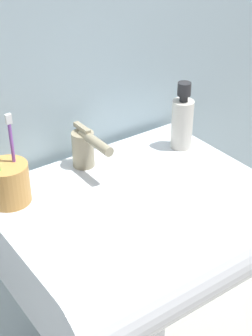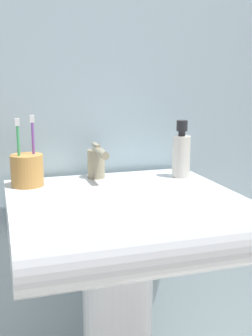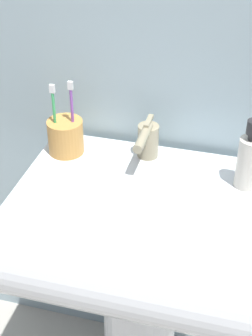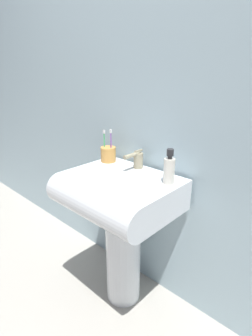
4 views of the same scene
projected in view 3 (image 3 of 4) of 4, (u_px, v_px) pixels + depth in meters
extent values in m
cylinder|color=white|center=(139.00, 325.00, 1.42)|extent=(0.19, 0.19, 0.62)
cube|color=white|center=(142.00, 218.00, 1.20)|extent=(0.57, 0.39, 0.16)
cylinder|color=white|center=(119.00, 278.00, 1.04)|extent=(0.57, 0.16, 0.16)
cylinder|color=tan|center=(148.00, 141.00, 1.25)|extent=(0.05, 0.05, 0.08)
cylinder|color=tan|center=(143.00, 137.00, 1.18)|extent=(0.02, 0.11, 0.02)
cube|color=tan|center=(149.00, 121.00, 1.22)|extent=(0.01, 0.06, 0.01)
cylinder|color=#D19347|center=(66.00, 137.00, 1.26)|extent=(0.09, 0.09, 0.09)
cylinder|color=#3FB266|center=(55.00, 121.00, 1.23)|extent=(0.01, 0.01, 0.15)
cube|color=white|center=(52.00, 89.00, 1.18)|extent=(0.01, 0.01, 0.02)
cylinder|color=purple|center=(73.00, 119.00, 1.23)|extent=(0.01, 0.01, 0.16)
cube|color=white|center=(70.00, 85.00, 1.18)|extent=(0.01, 0.01, 0.02)
cylinder|color=silver|center=(248.00, 163.00, 1.13)|extent=(0.05, 0.05, 0.12)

